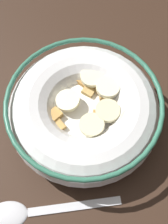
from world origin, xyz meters
The scene contains 3 objects.
ground_plane centered at (0.00, 0.00, -1.00)cm, with size 131.20×131.20×2.00cm, color #332116.
cereal_bowl centered at (-0.01, 0.02, 3.22)cm, with size 19.41×19.41×6.02cm.
spoon centered at (14.11, 0.55, 0.35)cm, with size 12.30×13.75×0.80cm.
Camera 1 is at (14.13, 9.33, 38.40)cm, focal length 49.10 mm.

